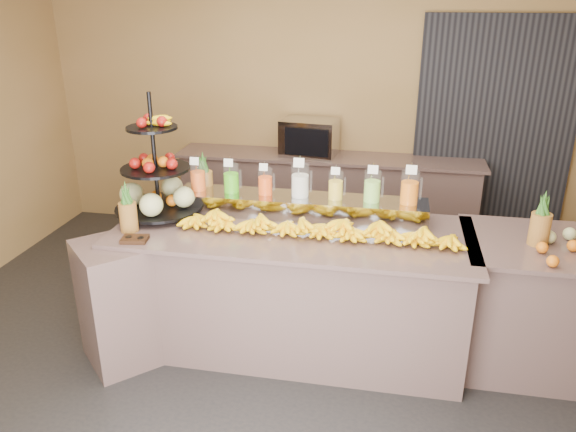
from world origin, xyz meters
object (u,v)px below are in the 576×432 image
(fruit_stand, at_px, (163,185))
(oven_warmer, at_px, (310,137))
(pitcher_tray, at_px, (300,206))
(banana_heap, at_px, (319,225))
(right_fruit_pile, at_px, (565,245))
(condiment_caddy, at_px, (135,239))

(fruit_stand, xyz_separation_m, oven_warmer, (0.81, 1.83, -0.05))
(pitcher_tray, relative_size, fruit_stand, 2.05)
(banana_heap, height_order, right_fruit_pile, right_fruit_pile)
(banana_heap, relative_size, right_fruit_pile, 4.97)
(fruit_stand, bearing_deg, pitcher_tray, 24.46)
(pitcher_tray, height_order, fruit_stand, fruit_stand)
(pitcher_tray, distance_m, fruit_stand, 1.02)
(banana_heap, distance_m, condiment_caddy, 1.24)
(banana_heap, height_order, fruit_stand, fruit_stand)
(oven_warmer, bearing_deg, banana_heap, -72.95)
(condiment_caddy, xyz_separation_m, oven_warmer, (0.81, 2.33, 0.17))
(banana_heap, xyz_separation_m, condiment_caddy, (-1.19, -0.34, -0.06))
(banana_heap, xyz_separation_m, right_fruit_pile, (1.56, -0.02, -0.00))
(banana_heap, bearing_deg, fruit_stand, 172.22)
(fruit_stand, height_order, oven_warmer, fruit_stand)
(banana_heap, relative_size, condiment_caddy, 11.97)
(banana_heap, bearing_deg, right_fruit_pile, -0.81)
(pitcher_tray, relative_size, condiment_caddy, 10.88)
(pitcher_tray, height_order, oven_warmer, oven_warmer)
(pitcher_tray, relative_size, banana_heap, 0.91)
(pitcher_tray, height_order, condiment_caddy, pitcher_tray)
(oven_warmer, bearing_deg, pitcher_tray, -77.28)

